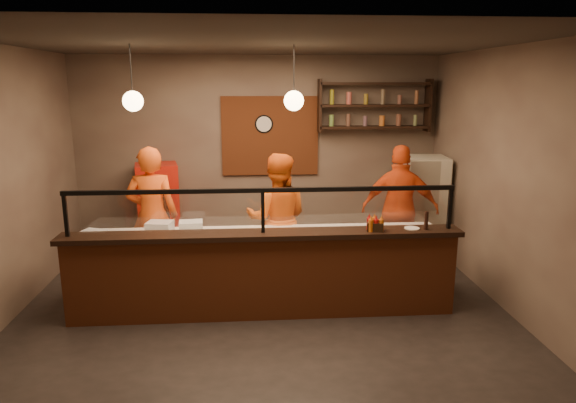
{
  "coord_description": "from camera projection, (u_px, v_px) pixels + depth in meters",
  "views": [
    {
      "loc": [
        -0.14,
        -6.05,
        2.76
      ],
      "look_at": [
        0.34,
        0.3,
        1.28
      ],
      "focal_mm": 32.0,
      "sensor_mm": 36.0,
      "label": 1
    }
  ],
  "objects": [
    {
      "name": "floor",
      "position": [
        263.0,
        306.0,
        6.51
      ],
      "size": [
        6.0,
        6.0,
        0.0
      ],
      "primitive_type": "plane",
      "color": "black",
      "rests_on": "ground"
    },
    {
      "name": "ceiling",
      "position": [
        260.0,
        43.0,
        5.79
      ],
      "size": [
        6.0,
        6.0,
        0.0
      ],
      "primitive_type": "plane",
      "rotation": [
        3.14,
        0.0,
        0.0
      ],
      "color": "#36302A",
      "rests_on": "wall_back"
    },
    {
      "name": "wall_back",
      "position": [
        258.0,
        154.0,
        8.58
      ],
      "size": [
        6.0,
        0.0,
        6.0
      ],
      "primitive_type": "plane",
      "rotation": [
        1.57,
        0.0,
        0.0
      ],
      "color": "#736554",
      "rests_on": "floor"
    },
    {
      "name": "wall_left",
      "position": [
        3.0,
        186.0,
        5.94
      ],
      "size": [
        0.0,
        5.0,
        5.0
      ],
      "primitive_type": "plane",
      "rotation": [
        1.57,
        0.0,
        1.57
      ],
      "color": "#736554",
      "rests_on": "floor"
    },
    {
      "name": "wall_right",
      "position": [
        503.0,
        179.0,
        6.37
      ],
      "size": [
        0.0,
        5.0,
        5.0
      ],
      "primitive_type": "plane",
      "rotation": [
        1.57,
        0.0,
        -1.57
      ],
      "color": "#736554",
      "rests_on": "floor"
    },
    {
      "name": "wall_front",
      "position": [
        270.0,
        247.0,
        3.72
      ],
      "size": [
        6.0,
        0.0,
        6.0
      ],
      "primitive_type": "plane",
      "rotation": [
        -1.57,
        0.0,
        0.0
      ],
      "color": "#736554",
      "rests_on": "floor"
    },
    {
      "name": "brick_patch",
      "position": [
        270.0,
        136.0,
        8.5
      ],
      "size": [
        1.6,
        0.04,
        1.3
      ],
      "primitive_type": "cube",
      "color": "brown",
      "rests_on": "wall_back"
    },
    {
      "name": "service_counter",
      "position": [
        264.0,
        277.0,
        6.11
      ],
      "size": [
        4.6,
        0.25,
        1.0
      ],
      "primitive_type": "cube",
      "color": "brown",
      "rests_on": "floor"
    },
    {
      "name": "counter_ledge",
      "position": [
        263.0,
        235.0,
        5.99
      ],
      "size": [
        4.7,
        0.37,
        0.06
      ],
      "primitive_type": "cube",
      "color": "black",
      "rests_on": "service_counter"
    },
    {
      "name": "worktop_cabinet",
      "position": [
        263.0,
        268.0,
        6.61
      ],
      "size": [
        4.6,
        0.75,
        0.85
      ],
      "primitive_type": "cube",
      "color": "gray",
      "rests_on": "floor"
    },
    {
      "name": "worktop",
      "position": [
        262.0,
        235.0,
        6.51
      ],
      "size": [
        4.6,
        0.75,
        0.05
      ],
      "primitive_type": "cube",
      "color": "white",
      "rests_on": "worktop_cabinet"
    },
    {
      "name": "sneeze_guard",
      "position": [
        263.0,
        206.0,
        5.91
      ],
      "size": [
        4.5,
        0.05,
        0.52
      ],
      "color": "white",
      "rests_on": "counter_ledge"
    },
    {
      "name": "wall_shelving",
      "position": [
        374.0,
        105.0,
        8.36
      ],
      "size": [
        1.84,
        0.28,
        0.85
      ],
      "color": "black",
      "rests_on": "wall_back"
    },
    {
      "name": "wall_clock",
      "position": [
        264.0,
        124.0,
        8.44
      ],
      "size": [
        0.3,
        0.04,
        0.3
      ],
      "primitive_type": "cylinder",
      "rotation": [
        1.57,
        0.0,
        0.0
      ],
      "color": "black",
      "rests_on": "wall_back"
    },
    {
      "name": "pendant_left",
      "position": [
        133.0,
        101.0,
        6.02
      ],
      "size": [
        0.24,
        0.24,
        0.77
      ],
      "color": "black",
      "rests_on": "ceiling"
    },
    {
      "name": "pendant_right",
      "position": [
        294.0,
        101.0,
        6.16
      ],
      "size": [
        0.24,
        0.24,
        0.77
      ],
      "color": "black",
      "rests_on": "ceiling"
    },
    {
      "name": "cook_left",
      "position": [
        152.0,
        215.0,
        7.11
      ],
      "size": [
        0.71,
        0.47,
        1.93
      ],
      "primitive_type": "imported",
      "rotation": [
        0.0,
        0.0,
        3.15
      ],
      "color": "#EB5516",
      "rests_on": "floor"
    },
    {
      "name": "cook_mid",
      "position": [
        277.0,
        219.0,
        7.15
      ],
      "size": [
        0.97,
        0.79,
        1.83
      ],
      "primitive_type": "imported",
      "rotation": [
        0.0,
        0.0,
        3.02
      ],
      "color": "orange",
      "rests_on": "floor"
    },
    {
      "name": "cook_right",
      "position": [
        400.0,
        209.0,
        7.53
      ],
      "size": [
        1.19,
        0.72,
        1.89
      ],
      "primitive_type": "imported",
      "rotation": [
        0.0,
        0.0,
        2.89
      ],
      "color": "#DC4614",
      "rests_on": "floor"
    },
    {
      "name": "fridge",
      "position": [
        422.0,
        207.0,
        8.21
      ],
      "size": [
        0.73,
        0.69,
        1.63
      ],
      "primitive_type": "cube",
      "rotation": [
        0.0,
        0.0,
        -0.09
      ],
      "color": "beige",
      "rests_on": "floor"
    },
    {
      "name": "red_cooler",
      "position": [
        158.0,
        210.0,
        8.32
      ],
      "size": [
        0.75,
        0.71,
        1.5
      ],
      "primitive_type": "cube",
      "rotation": [
        0.0,
        0.0,
        0.2
      ],
      "color": "#AD160B",
      "rests_on": "floor"
    },
    {
      "name": "pizza_dough",
      "position": [
        252.0,
        231.0,
        6.6
      ],
      "size": [
        0.54,
        0.54,
        0.01
      ],
      "primitive_type": "cylinder",
      "rotation": [
        0.0,
        0.0,
        -0.15
      ],
      "color": "beige",
      "rests_on": "worktop"
    },
    {
      "name": "prep_tub_a",
      "position": [
        160.0,
        228.0,
        6.47
      ],
      "size": [
        0.34,
        0.29,
        0.15
      ],
      "primitive_type": "cube",
      "rotation": [
        0.0,
        0.0,
        -0.16
      ],
      "color": "silver",
      "rests_on": "worktop"
    },
    {
      "name": "prep_tub_b",
      "position": [
        191.0,
        227.0,
        6.52
      ],
      "size": [
        0.32,
        0.26,
        0.15
      ],
      "primitive_type": "cube",
      "rotation": [
        0.0,
        0.0,
        0.1
      ],
      "color": "silver",
      "rests_on": "worktop"
    },
    {
      "name": "prep_tub_c",
      "position": [
        94.0,
        236.0,
        6.12
      ],
      "size": [
        0.34,
        0.31,
        0.14
      ],
      "primitive_type": "cube",
      "rotation": [
        0.0,
        0.0,
        -0.35
      ],
      "color": "silver",
      "rests_on": "worktop"
    },
    {
      "name": "rolling_pin",
      "position": [
        101.0,
        236.0,
        6.28
      ],
      "size": [
        0.35,
        0.1,
        0.06
      ],
      "primitive_type": "cylinder",
      "rotation": [
        0.0,
        1.57,
        -0.12
      ],
      "color": "yellow",
      "rests_on": "worktop"
    },
    {
      "name": "condiment_caddy",
      "position": [
        375.0,
        226.0,
        6.04
      ],
      "size": [
        0.22,
        0.19,
        0.1
      ],
      "primitive_type": "cube",
      "rotation": [
        0.0,
        0.0,
        -0.23
      ],
      "color": "black",
      "rests_on": "counter_ledge"
    },
    {
      "name": "pepper_mill",
      "position": [
        426.0,
        221.0,
        6.08
      ],
      "size": [
        0.06,
        0.06,
        0.22
      ],
      "primitive_type": "cylinder",
      "rotation": [
        0.0,
        0.0,
        0.37
      ],
      "color": "black",
      "rests_on": "counter_ledge"
    },
    {
      "name": "small_plate",
      "position": [
        412.0,
        228.0,
        6.12
      ],
      "size": [
        0.19,
        0.19,
        0.01
      ],
      "primitive_type": "cylinder",
      "rotation": [
        0.0,
        0.0,
        0.08
      ],
      "color": "silver",
      "rests_on": "counter_ledge"
    }
  ]
}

